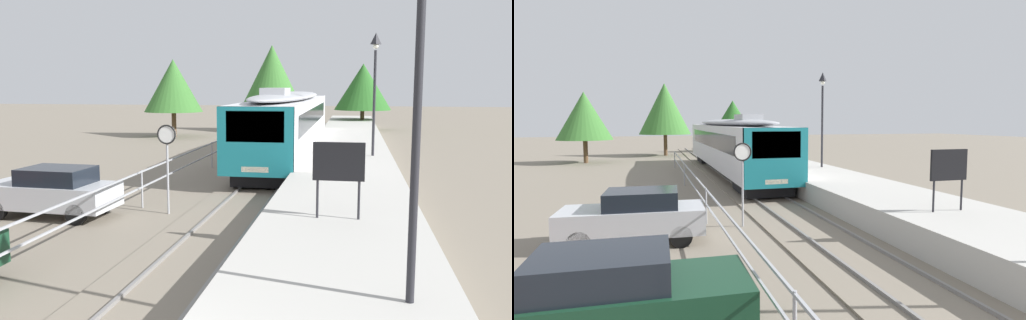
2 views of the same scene
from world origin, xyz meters
TOP-DOWN VIEW (x-y plane):
  - ground_plane at (-3.00, 22.00)m, footprint 160.00×160.00m
  - track_rails at (0.00, 22.00)m, footprint 3.20×60.00m
  - commuter_train at (0.00, 24.83)m, footprint 2.82×20.76m
  - station_platform at (3.25, 22.00)m, footprint 3.90×60.00m
  - platform_lamp_near_end at (4.35, 3.12)m, footprint 0.34×0.34m
  - platform_lamp_mid_platform at (4.35, 19.92)m, footprint 0.34×0.34m
  - platform_notice_board at (3.17, 7.98)m, footprint 1.20×0.08m
  - speed_limit_sign at (-2.17, 11.32)m, footprint 0.61×0.10m
  - carpark_fence at (-3.30, 12.00)m, footprint 0.06×36.06m
  - parked_hatchback_silver at (-5.54, 10.37)m, footprint 4.08×1.96m
  - tree_behind_carpark at (4.22, 45.55)m, footprint 5.05×5.05m
  - tree_behind_station_far at (-10.28, 36.02)m, footprint 4.52×4.52m
  - tree_distant_left at (-3.49, 42.07)m, footprint 5.18×5.18m

SIDE VIEW (x-z plane):
  - ground_plane at x=-3.00m, z-range 0.00..0.00m
  - track_rails at x=0.00m, z-range -0.04..0.10m
  - station_platform at x=3.25m, z-range 0.00..0.90m
  - parked_hatchback_silver at x=-5.54m, z-range 0.03..1.56m
  - carpark_fence at x=-3.30m, z-range 0.28..1.53m
  - speed_limit_sign at x=-2.17m, z-range 0.72..3.53m
  - commuter_train at x=0.00m, z-range 0.28..4.02m
  - platform_notice_board at x=3.17m, z-range 1.29..3.09m
  - tree_behind_carpark at x=4.22m, z-range 0.89..6.79m
  - tree_behind_station_far at x=-10.28m, z-range 0.97..6.94m
  - platform_lamp_near_end at x=4.35m, z-range 1.95..7.30m
  - platform_lamp_mid_platform at x=4.35m, z-range 1.95..7.30m
  - tree_distant_left at x=-3.49m, z-range 1.09..8.47m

